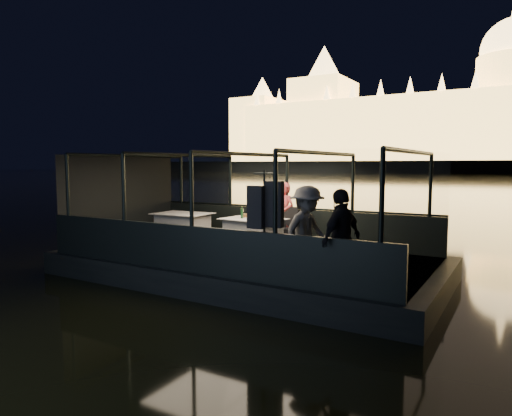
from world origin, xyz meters
The scene contains 29 objects.
river_water centered at (0.00, 80.00, 0.00)m, with size 500.00×500.00×0.00m, color black.
boat_hull centered at (0.00, 0.00, 0.00)m, with size 8.60×4.40×1.00m, color black.
boat_deck centered at (0.00, 0.00, 0.48)m, with size 8.00×4.00×0.04m, color black.
gunwale_port centered at (0.00, 2.00, 0.95)m, with size 8.00×0.08×0.90m, color black.
gunwale_starboard centered at (0.00, -2.00, 0.95)m, with size 8.00×0.08×0.90m, color black.
cabin_glass_port centered at (0.00, 2.00, 2.10)m, with size 8.00×0.02×1.40m, color #99B2B2, non-canonical shape.
cabin_glass_starboard centered at (0.00, -2.00, 2.10)m, with size 8.00×0.02×1.40m, color #99B2B2, non-canonical shape.
cabin_roof_glass centered at (0.00, 0.00, 2.80)m, with size 8.00×4.00×0.02m, color #99B2B2, non-canonical shape.
end_wall_fore centered at (-4.00, 0.00, 1.65)m, with size 0.02×4.00×2.30m, color black, non-canonical shape.
end_wall_aft centered at (4.00, 0.00, 1.65)m, with size 0.02×4.00×2.30m, color black, non-canonical shape.
canopy_ribs centered at (0.00, 0.00, 1.65)m, with size 8.00×4.00×2.30m, color black, non-canonical shape.
embankment centered at (0.00, 210.00, 1.00)m, with size 400.00×140.00×6.00m, color #423D33.
dining_table_central centered at (-0.21, 0.63, 0.89)m, with size 1.45×1.05×0.77m, color silver.
dining_table_aft centered at (-2.46, 0.68, 0.89)m, with size 1.46×1.06×0.78m, color white.
chair_port_left centered at (-0.24, 1.20, 0.95)m, with size 0.42×0.42×0.89m, color black.
chair_port_right centered at (0.36, 1.18, 0.95)m, with size 0.47×0.47×1.01m, color black.
coat_stand centered at (1.44, -1.75, 1.40)m, with size 0.55×0.44×1.96m, color black, non-canonical shape.
person_woman_coral centered at (0.19, 1.47, 1.25)m, with size 0.58×0.39×1.62m, color #DC5050.
person_man_maroon centered at (-0.32, 1.51, 1.25)m, with size 0.74×0.58×1.54m, color #431215.
passenger_stripe centered at (2.05, -1.25, 1.35)m, with size 1.09×0.62×1.69m, color silver.
passenger_dark centered at (2.87, -1.70, 1.35)m, with size 0.99×0.42×1.68m, color black.
wine_bottle centered at (-0.49, 0.56, 1.42)m, with size 0.06×0.06×0.29m, color #14381A.
bread_basket centered at (-0.55, 0.81, 1.31)m, with size 0.20×0.20×0.08m, color olive.
amber_candle centered at (0.06, 0.72, 1.31)m, with size 0.06×0.06×0.09m, color #FA9B3E.
plate_near centered at (0.38, 0.66, 1.27)m, with size 0.26×0.26×0.02m, color silver.
plate_far centered at (-0.35, 1.03, 1.27)m, with size 0.22×0.22×0.01m, color silver.
wine_glass_white centered at (-0.51, 0.63, 1.36)m, with size 0.07×0.07×0.21m, color silver, non-canonical shape.
wine_glass_red centered at (0.30, 0.95, 1.36)m, with size 0.06×0.06×0.18m, color white, non-canonical shape.
wine_glass_empty centered at (0.02, 0.57, 1.36)m, with size 0.06×0.06×0.19m, color silver, non-canonical shape.
Camera 1 is at (5.43, -8.78, 2.55)m, focal length 32.00 mm.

